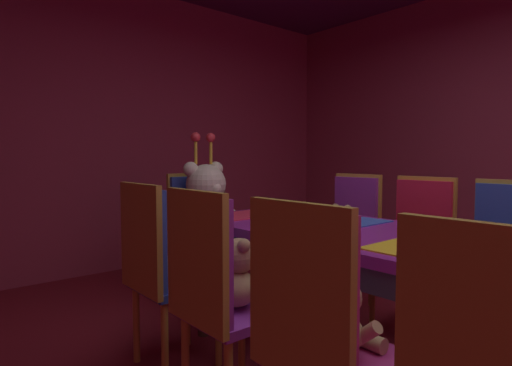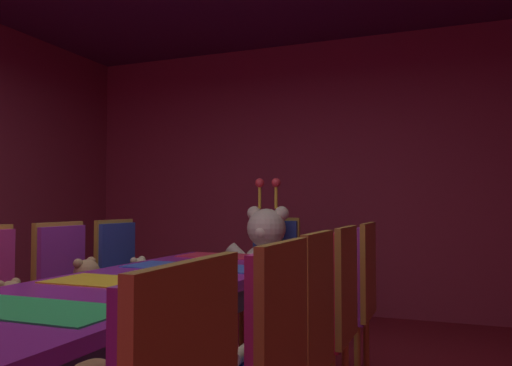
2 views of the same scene
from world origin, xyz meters
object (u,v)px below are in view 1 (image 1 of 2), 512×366
object	(u,v)px
chair_left_2	(315,323)
teddy_right_2	(496,256)
banquet_table	(439,261)
teddy_left_3	(240,277)
teddy_right_3	(407,241)
teddy_left_4	(179,258)
chair_right_3	(419,235)
throne_chair	(195,222)
king_teddy_bear	(207,207)
chair_left_4	(155,258)
chair_right_4	(351,225)
chair_right_2	(506,249)
teddy_right_4	(339,228)
teddy_left_2	(343,320)
chair_left_3	(212,282)

from	to	relation	value
chair_left_2	teddy_right_2	distance (m)	1.49
banquet_table	teddy_left_3	size ratio (longest dim) A/B	8.75
teddy_right_3	teddy_left_4	bearing A→B (deg)	-22.90
chair_right_3	throne_chair	bearing A→B (deg)	-61.02
banquet_table	king_teddy_bear	world-z (taller)	king_teddy_bear
banquet_table	throne_chair	world-z (taller)	throne_chair
teddy_right_3	chair_right_3	bearing A→B (deg)	180.00
chair_left_4	teddy_right_2	distance (m)	1.83
teddy_right_3	chair_right_4	world-z (taller)	chair_right_4
chair_right_2	teddy_right_3	size ratio (longest dim) A/B	3.34
banquet_table	chair_left_4	size ratio (longest dim) A/B	2.95
chair_left_4	chair_right_4	bearing A→B (deg)	-0.18
banquet_table	chair_right_4	size ratio (longest dim) A/B	2.95
banquet_table	teddy_right_4	distance (m)	1.29
king_teddy_bear	teddy_left_2	bearing A→B (deg)	-20.48
chair_left_2	teddy_left_3	world-z (taller)	chair_left_2
chair_left_2	chair_left_3	world-z (taller)	same
teddy_left_3	teddy_left_4	bearing A→B (deg)	88.78
chair_left_4	king_teddy_bear	size ratio (longest dim) A/B	1.17
chair_right_2	chair_left_4	bearing A→B (deg)	-34.03
chair_left_2	teddy_right_4	world-z (taller)	chair_left_2
teddy_left_4	teddy_right_2	xyz separation A→B (m)	(1.33, -1.09, 0.00)
teddy_left_2	chair_right_2	xyz separation A→B (m)	(1.49, 0.01, 0.03)
chair_left_2	teddy_right_2	world-z (taller)	chair_left_2
chair_left_2	throne_chair	xyz separation A→B (m)	(0.83, 2.00, 0.00)
teddy_right_3	teddy_right_2	bearing A→B (deg)	89.18
teddy_left_2	teddy_left_4	bearing A→B (deg)	89.14
teddy_left_3	teddy_right_4	distance (m)	1.47
chair_left_3	throne_chair	xyz separation A→B (m)	(0.83, 1.44, 0.00)
teddy_left_3	teddy_right_3	size ratio (longest dim) A/B	1.12
throne_chair	king_teddy_bear	world-z (taller)	king_teddy_bear
chair_left_2	teddy_left_2	distance (m)	0.14
chair_right_2	king_teddy_bear	bearing A→B (deg)	-66.22
teddy_left_4	throne_chair	world-z (taller)	throne_chair
teddy_left_4	king_teddy_bear	distance (m)	1.01
chair_left_2	teddy_right_2	bearing A→B (deg)	0.47
teddy_left_2	king_teddy_bear	world-z (taller)	king_teddy_bear
teddy_right_2	teddy_left_2	bearing A→B (deg)	0.52
teddy_left_4	teddy_right_3	distance (m)	1.45
chair_left_4	teddy_right_2	bearing A→B (deg)	-36.53
chair_left_2	teddy_left_4	distance (m)	1.12
chair_right_4	throne_chair	bearing A→B (deg)	-47.48
teddy_right_2	chair_left_2	bearing A→B (deg)	0.47
chair_right_3	king_teddy_bear	bearing A→B (deg)	-57.99
teddy_left_4	throne_chair	bearing A→B (deg)	53.37
teddy_left_4	king_teddy_bear	xyz separation A→B (m)	(0.67, 0.73, 0.15)
teddy_left_3	throne_chair	world-z (taller)	throne_chair
banquet_table	king_teddy_bear	xyz separation A→B (m)	(-0.00, 1.83, 0.07)
teddy_left_2	teddy_left_4	xyz separation A→B (m)	(0.02, 1.10, 0.00)
banquet_table	teddy_right_3	xyz separation A→B (m)	(0.67, 0.53, -0.08)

